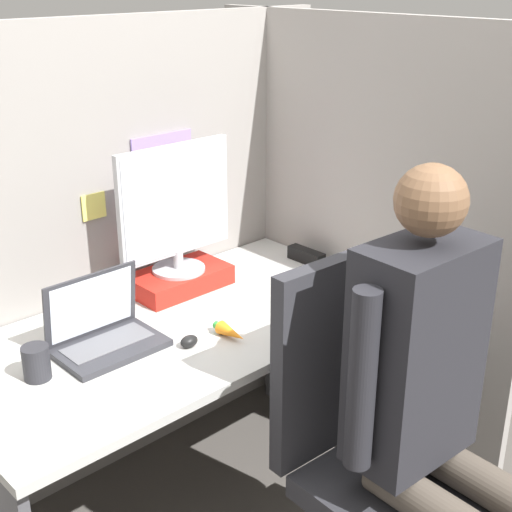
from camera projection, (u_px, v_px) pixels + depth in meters
cubicle_panel_back at (110, 260)px, 2.54m from camera, size 2.00×0.05×1.67m
cubicle_panel_right at (353, 242)px, 2.72m from camera, size 0.04×1.41×1.67m
desk at (182, 371)px, 2.38m from camera, size 1.50×0.76×0.73m
paper_box at (179, 279)px, 2.56m from camera, size 0.35×0.21×0.07m
monitor at (175, 207)px, 2.46m from camera, size 0.46×0.19×0.46m
laptop at (105, 334)px, 2.15m from camera, size 0.32×0.21×0.23m
mouse at (189, 341)px, 2.17m from camera, size 0.06×0.04×0.04m
stapler at (306, 256)px, 2.79m from camera, size 0.05×0.16×0.05m
carrot_toy at (231, 333)px, 2.21m from camera, size 0.04×0.13×0.04m
office_chair at (372, 445)px, 2.01m from camera, size 0.53×0.57×1.08m
person at (433, 395)px, 1.81m from camera, size 0.48×0.47×1.39m
pen_cup at (36, 363)px, 1.99m from camera, size 0.08×0.08×0.10m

